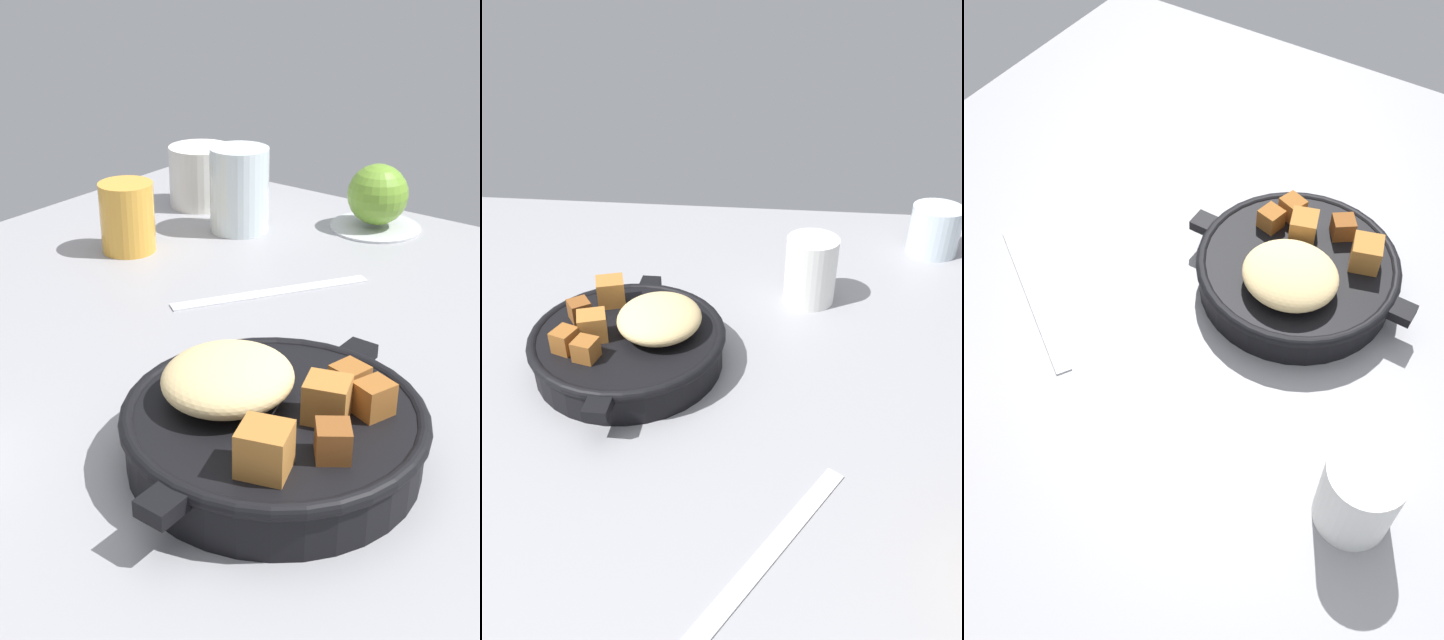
{
  "view_description": "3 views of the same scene",
  "coord_description": "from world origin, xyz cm",
  "views": [
    {
      "loc": [
        -43.29,
        -33.19,
        34.75
      ],
      "look_at": [
        0.14,
        -0.33,
        7.44
      ],
      "focal_mm": 44.39,
      "sensor_mm": 36.0,
      "label": 1
    },
    {
      "loc": [
        46.88,
        9.25,
        40.49
      ],
      "look_at": [
        -5.12,
        3.64,
        6.12
      ],
      "focal_mm": 32.39,
      "sensor_mm": 36.0,
      "label": 2
    },
    {
      "loc": [
        -21.53,
        38.77,
        56.53
      ],
      "look_at": [
        0.21,
        4.52,
        3.17
      ],
      "focal_mm": 37.26,
      "sensor_mm": 36.0,
      "label": 3
    }
  ],
  "objects": [
    {
      "name": "cast_iron_skillet",
      "position": [
        -4.58,
        -6.6,
        2.96
      ],
      "size": [
        26.24,
        21.96,
        7.57
      ],
      "color": "black",
      "rests_on": "ground_plane"
    },
    {
      "name": "butter_knife",
      "position": [
        18.98,
        9.74,
        0.18
      ],
      "size": [
        19.17,
        13.22,
        0.36
      ],
      "primitive_type": "cube",
      "rotation": [
        0.0,
        0.0,
        -0.58
      ],
      "color": "silver",
      "rests_on": "ground_plane"
    },
    {
      "name": "water_glass_short",
      "position": [
        -37.31,
        32.9,
        3.66
      ],
      "size": [
        7.63,
        7.63,
        7.33
      ],
      "primitive_type": "cylinder",
      "color": "silver",
      "rests_on": "ground_plane"
    },
    {
      "name": "ground_plane",
      "position": [
        0.0,
        0.0,
        -1.2
      ],
      "size": [
        103.5,
        101.62,
        2.4
      ],
      "primitive_type": "cube",
      "color": "gray"
    },
    {
      "name": "white_creamer_pitcher",
      "position": [
        -20.73,
        13.65,
        4.48
      ],
      "size": [
        6.73,
        6.73,
        8.95
      ],
      "primitive_type": "cylinder",
      "color": "white",
      "rests_on": "ground_plane"
    }
  ]
}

